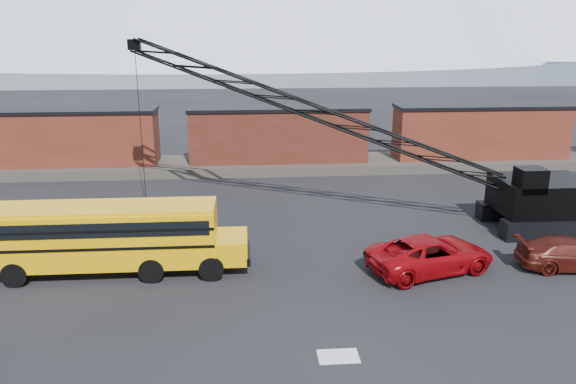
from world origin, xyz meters
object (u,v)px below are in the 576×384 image
school_bus (112,236)px  red_pickup (430,254)px  maroon_suv (572,254)px  crawler_crane (326,116)px

school_bus → red_pickup: 14.43m
red_pickup → maroon_suv: (6.60, -0.20, -0.10)m
school_bus → crawler_crane: size_ratio=0.46×
school_bus → red_pickup: school_bus is taller
crawler_crane → school_bus: bearing=-147.6°
red_pickup → maroon_suv: 6.61m
crawler_crane → maroon_suv: bearing=-36.9°
school_bus → maroon_suv: bearing=-3.0°
school_bus → crawler_crane: bearing=32.4°
red_pickup → crawler_crane: crawler_crane is taller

